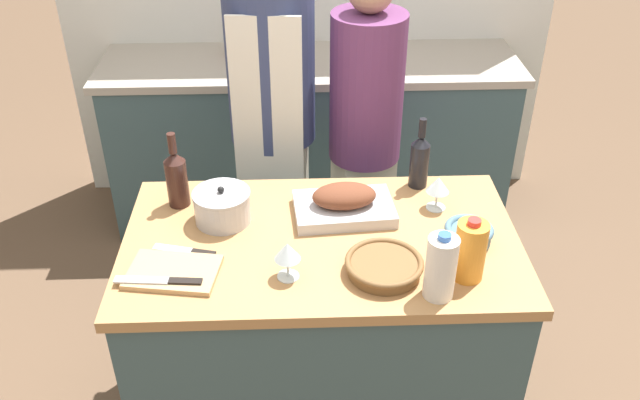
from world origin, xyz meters
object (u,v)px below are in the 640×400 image
(knife_chef, at_px, (161,281))
(condiment_bottle_extra, at_px, (284,51))
(stock_pot, at_px, (222,206))
(wine_bottle_dark, at_px, (420,160))
(roasting_pan, at_px, (344,204))
(wine_glass_left, at_px, (438,186))
(milk_jug, at_px, (441,267))
(person_cook_guest, at_px, (365,131))
(wine_glass_right, at_px, (287,252))
(knife_paring, at_px, (186,251))
(mixing_bowl, at_px, (469,233))
(wicker_basket, at_px, (384,266))
(wine_bottle_green, at_px, (177,177))
(cutting_board, at_px, (173,272))
(juice_jug, at_px, (470,251))
(condiment_bottle_short, at_px, (252,59))
(person_cook_aproned, at_px, (272,111))
(condiment_bottle_tall, at_px, (230,40))

(knife_chef, distance_m, condiment_bottle_extra, 1.65)
(stock_pot, distance_m, wine_bottle_dark, 0.76)
(roasting_pan, relative_size, wine_glass_left, 2.83)
(milk_jug, bearing_deg, person_cook_guest, 96.55)
(wine_glass_right, bearing_deg, knife_paring, 157.15)
(roasting_pan, height_order, mixing_bowl, roasting_pan)
(wine_bottle_dark, relative_size, knife_paring, 1.31)
(wicker_basket, bearing_deg, knife_paring, 168.29)
(stock_pot, distance_m, wine_bottle_green, 0.21)
(cutting_board, distance_m, condiment_bottle_extra, 1.59)
(juice_jug, height_order, knife_paring, juice_jug)
(milk_jug, xyz_separation_m, wine_glass_left, (0.08, 0.47, -0.01))
(knife_paring, bearing_deg, condiment_bottle_extra, 77.26)
(cutting_board, bearing_deg, condiment_bottle_short, 83.21)
(stock_pot, xyz_separation_m, person_cook_aproned, (0.16, 0.69, 0.03))
(wine_glass_right, bearing_deg, wine_glass_left, 34.53)
(milk_jug, xyz_separation_m, person_cook_aproned, (-0.53, 1.12, -0.01))
(condiment_bottle_short, bearing_deg, juice_jug, -64.77)
(juice_jug, relative_size, knife_paring, 1.01)
(person_cook_guest, bearing_deg, milk_jug, -102.69)
(wine_bottle_dark, bearing_deg, roasting_pan, -147.76)
(roasting_pan, bearing_deg, knife_chef, -147.92)
(wine_glass_left, height_order, condiment_bottle_extra, condiment_bottle_extra)
(juice_jug, bearing_deg, cutting_board, 177.29)
(wine_bottle_dark, relative_size, knife_chef, 1.02)
(roasting_pan, bearing_deg, stock_pot, -177.28)
(person_cook_aproned, bearing_deg, stock_pot, -98.58)
(juice_jug, relative_size, knife_chef, 0.79)
(mixing_bowl, bearing_deg, condiment_bottle_short, 119.39)
(wine_bottle_green, relative_size, wine_bottle_dark, 1.03)
(knife_chef, bearing_deg, roasting_pan, 32.08)
(stock_pot, relative_size, milk_jug, 0.88)
(wicker_basket, bearing_deg, wine_glass_right, -178.26)
(mixing_bowl, distance_m, wine_bottle_green, 1.05)
(cutting_board, height_order, wine_bottle_dark, wine_bottle_dark)
(wine_glass_right, bearing_deg, cutting_board, 175.95)
(wine_glass_left, bearing_deg, condiment_bottle_short, 121.03)
(cutting_board, distance_m, person_cook_guest, 1.18)
(mixing_bowl, xyz_separation_m, person_cook_guest, (-0.27, 0.81, -0.03))
(person_cook_guest, bearing_deg, wicker_basket, -111.05)
(mixing_bowl, height_order, wine_bottle_dark, wine_bottle_dark)
(juice_jug, bearing_deg, knife_paring, 169.91)
(condiment_bottle_tall, bearing_deg, wine_bottle_green, -94.23)
(wicker_basket, xyz_separation_m, mixing_bowl, (0.31, 0.15, 0.01))
(condiment_bottle_tall, height_order, person_cook_guest, person_cook_guest)
(condiment_bottle_tall, bearing_deg, condiment_bottle_short, -57.56)
(juice_jug, xyz_separation_m, condiment_bottle_tall, (-0.87, 1.78, 0.04))
(wicker_basket, bearing_deg, wine_glass_left, 57.15)
(wine_bottle_dark, height_order, condiment_bottle_tall, wine_bottle_dark)
(juice_jug, height_order, wine_glass_right, juice_jug)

